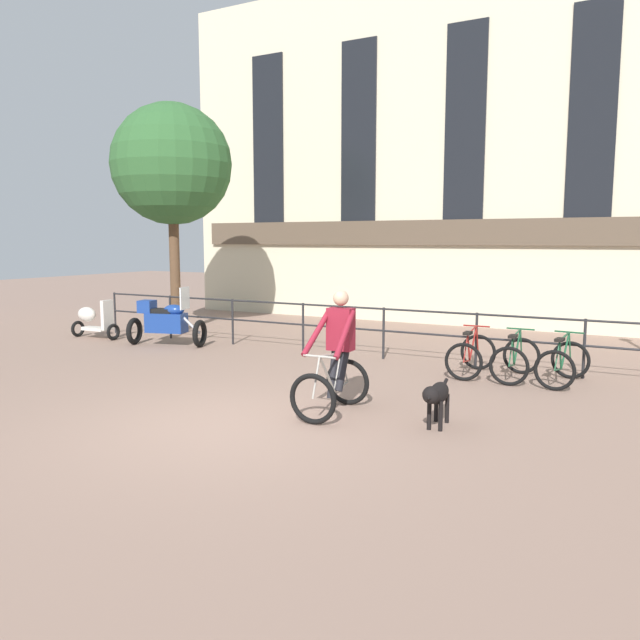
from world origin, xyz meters
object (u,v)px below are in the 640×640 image
(dog, at_px, (437,395))
(parked_bicycle_mid_left, at_px, (515,359))
(parked_bicycle_mid_right, at_px, (563,363))
(parked_scooter, at_px, (94,320))
(cyclist_with_bike, at_px, (335,358))
(parked_bicycle_near_lamp, at_px, (471,355))
(parked_motorcycle, at_px, (166,321))

(dog, bearing_deg, parked_bicycle_mid_left, 79.53)
(parked_bicycle_mid_right, relative_size, parked_scooter, 0.91)
(cyclist_with_bike, relative_size, parked_bicycle_near_lamp, 1.51)
(parked_motorcycle, xyz_separation_m, parked_bicycle_near_lamp, (6.93, 0.23, -0.20))
(parked_motorcycle, relative_size, parked_bicycle_mid_left, 1.66)
(cyclist_with_bike, height_order, parked_motorcycle, cyclist_with_bike)
(dog, distance_m, parked_bicycle_near_lamp, 3.39)
(dog, relative_size, parked_bicycle_mid_left, 0.96)
(cyclist_with_bike, xyz_separation_m, parked_bicycle_mid_left, (1.81, 3.27, -0.41))
(cyclist_with_bike, distance_m, parked_bicycle_mid_left, 3.76)
(parked_motorcycle, relative_size, parked_scooter, 1.43)
(parked_motorcycle, bearing_deg, parked_bicycle_mid_right, -103.40)
(parked_bicycle_mid_right, bearing_deg, dog, 78.30)
(parked_bicycle_mid_right, bearing_deg, parked_motorcycle, 7.65)
(cyclist_with_bike, height_order, parked_bicycle_mid_left, cyclist_with_bike)
(parked_bicycle_near_lamp, relative_size, parked_scooter, 0.87)
(dog, height_order, parked_bicycle_mid_left, parked_bicycle_mid_left)
(parked_bicycle_near_lamp, height_order, parked_bicycle_mid_left, same)
(cyclist_with_bike, bearing_deg, parked_scooter, 158.09)
(parked_bicycle_near_lamp, xyz_separation_m, parked_bicycle_mid_left, (0.77, -0.00, 0.00))
(cyclist_with_bike, relative_size, parked_motorcycle, 0.92)
(parked_motorcycle, bearing_deg, cyclist_with_bike, -132.29)
(cyclist_with_bike, relative_size, parked_bicycle_mid_left, 1.53)
(parked_bicycle_mid_left, height_order, parked_scooter, parked_scooter)
(parked_bicycle_near_lamp, distance_m, parked_bicycle_mid_left, 0.77)
(parked_motorcycle, height_order, parked_bicycle_mid_right, parked_motorcycle)
(dog, relative_size, parked_motorcycle, 0.58)
(dog, relative_size, parked_bicycle_near_lamp, 0.95)
(cyclist_with_bike, height_order, dog, cyclist_with_bike)
(parked_motorcycle, relative_size, parked_bicycle_near_lamp, 1.64)
(cyclist_with_bike, xyz_separation_m, parked_bicycle_near_lamp, (1.04, 3.27, -0.41))
(dog, height_order, parked_scooter, parked_scooter)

